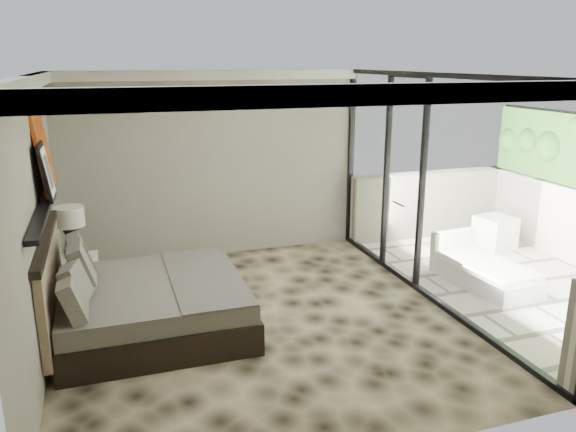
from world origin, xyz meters
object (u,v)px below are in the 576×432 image
object	(u,v)px
bed	(144,303)
table_lamp	(70,225)
nightstand	(81,279)
lounger	(483,271)
ottoman	(495,233)

from	to	relation	value
bed	table_lamp	size ratio (longest dim) A/B	3.15
nightstand	table_lamp	bearing A→B (deg)	129.26
nightstand	lounger	xyz separation A→B (m)	(5.17, -1.28, -0.05)
bed	lounger	size ratio (longest dim) A/B	1.37
nightstand	table_lamp	size ratio (longest dim) A/B	0.70
bed	table_lamp	xyz separation A→B (m)	(-0.76, 1.29, 0.60)
nightstand	ottoman	xyz separation A→B (m)	(6.29, -0.08, 0.03)
nightstand	ottoman	world-z (taller)	ottoman
table_lamp	ottoman	size ratio (longest dim) A/B	1.27
table_lamp	lounger	bearing A→B (deg)	-14.13
table_lamp	ottoman	bearing A→B (deg)	-1.04
ottoman	lounger	distance (m)	1.64
bed	ottoman	size ratio (longest dim) A/B	4.00
bed	nightstand	distance (m)	1.44
bed	lounger	world-z (taller)	bed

